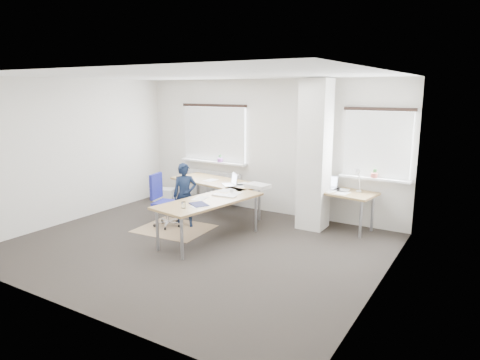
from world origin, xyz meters
The scene contains 8 objects.
ground centered at (0.00, 0.00, 0.00)m, with size 6.00×6.00×0.00m, color black.
room_shell centered at (0.18, 0.45, 1.75)m, with size 6.04×5.04×2.82m.
floor_mat centered at (-0.89, 0.50, 0.00)m, with size 1.30×1.10×0.01m, color #8D6F4D.
white_crate centered at (-2.46, 2.04, 0.14)m, with size 0.48×0.34×0.29m, color white.
desk_main centered at (-0.29, 1.02, 0.69)m, with size 2.40×2.98×0.96m.
desk_side centered at (1.71, 2.15, 0.69)m, with size 1.49×0.91×1.22m.
task_chair centered at (-1.14, 0.55, 0.28)m, with size 0.56×0.55×1.02m.
person centered at (-0.80, 0.73, 0.61)m, with size 0.45×0.29×1.23m, color black.
Camera 1 is at (4.17, -5.46, 2.58)m, focal length 32.00 mm.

